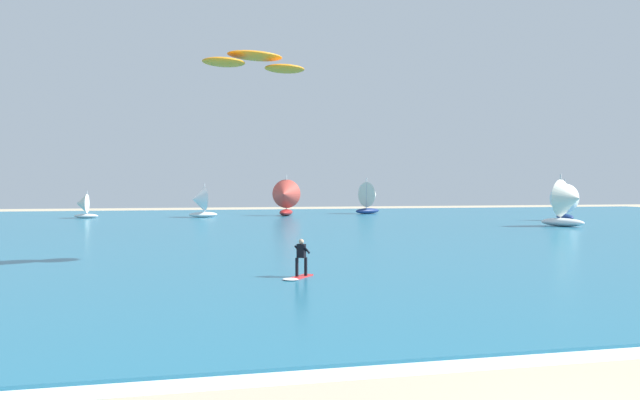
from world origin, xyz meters
name	(u,v)px	position (x,y,z in m)	size (l,w,h in m)	color
ocean	(259,227)	(0.00, 50.79, 0.05)	(160.00, 90.00, 0.10)	#236B89
shoreline_foam	(536,351)	(1.76, 6.08, 0.01)	(91.97, 2.27, 0.01)	white
kitesurfer	(299,264)	(-1.95, 18.11, 0.70)	(1.69, 1.86, 1.67)	red
kite	(255,62)	(-3.28, 23.35, 10.47)	(5.82, 3.28, 0.84)	orange
sailboat_near_shore	(371,197)	(19.50, 75.98, 2.51)	(4.70, 4.20, 5.27)	navy
sailboat_leading	(199,202)	(-5.48, 70.35, 2.12)	(3.92, 3.43, 4.42)	silver
sailboat_anchored_offshore	(83,206)	(-19.91, 71.62, 1.69)	(2.98, 2.54, 3.47)	silver
sailboat_mid_right	(285,197)	(6.08, 72.23, 2.67)	(4.43, 4.99, 5.61)	maroon
sailboat_far_left	(567,202)	(36.52, 53.70, 2.34)	(3.81, 4.34, 4.88)	navy
sailboat_trailing	(569,202)	(30.05, 44.32, 2.52)	(4.21, 4.73, 5.28)	white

